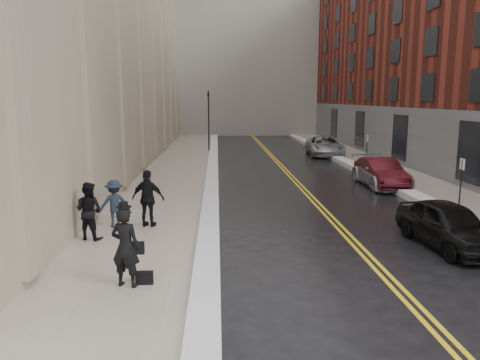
{
  "coord_description": "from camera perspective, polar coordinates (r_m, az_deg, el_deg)",
  "views": [
    {
      "loc": [
        -1.9,
        -10.06,
        4.6
      ],
      "look_at": [
        -1.06,
        7.05,
        1.6
      ],
      "focal_mm": 35.0,
      "sensor_mm": 36.0,
      "label": 1
    }
  ],
  "objects": [
    {
      "name": "car_black",
      "position": [
        15.97,
        24.05,
        -5.0
      ],
      "size": [
        2.12,
        4.38,
        1.44
      ],
      "primitive_type": "imported",
      "rotation": [
        0.0,
        0.0,
        0.1
      ],
      "color": "black",
      "rests_on": "ground"
    },
    {
      "name": "snow_ridge_right",
      "position": [
        27.94,
        16.13,
        0.38
      ],
      "size": [
        0.85,
        60.8,
        0.3
      ],
      "primitive_type": "cube",
      "color": "white",
      "rests_on": "ground"
    },
    {
      "name": "snow_ridge_left",
      "position": [
        26.44,
        -3.42,
        0.19
      ],
      "size": [
        0.7,
        60.8,
        0.26
      ],
      "primitive_type": "cube",
      "color": "white",
      "rests_on": "ground"
    },
    {
      "name": "car_silver_far",
      "position": [
        38.49,
        10.29,
        4.09
      ],
      "size": [
        3.02,
        5.83,
        1.57
      ],
      "primitive_type": "imported",
      "rotation": [
        0.0,
        0.0,
        -0.07
      ],
      "color": "#A6AAAE",
      "rests_on": "ground"
    },
    {
      "name": "pedestrian_b",
      "position": [
        16.89,
        -15.06,
        -2.78
      ],
      "size": [
        1.21,
        0.92,
        1.66
      ],
      "primitive_type": "imported",
      "rotation": [
        0.0,
        0.0,
        3.46
      ],
      "color": "#19202E",
      "rests_on": "sidewalk_left"
    },
    {
      "name": "lane_stripe_a",
      "position": [
        26.8,
        6.42,
        0.0
      ],
      "size": [
        0.12,
        64.0,
        0.01
      ],
      "primitive_type": "cube",
      "color": "gold",
      "rests_on": "ground"
    },
    {
      "name": "pedestrian_a",
      "position": [
        15.63,
        -17.96,
        -3.59
      ],
      "size": [
        1.08,
        0.97,
        1.85
      ],
      "primitive_type": "imported",
      "rotation": [
        0.0,
        0.0,
        2.79
      ],
      "color": "black",
      "rests_on": "sidewalk_left"
    },
    {
      "name": "parking_sign_near",
      "position": [
        20.8,
        25.34,
        0.0
      ],
      "size": [
        0.06,
        0.35,
        2.23
      ],
      "color": "black",
      "rests_on": "ground"
    },
    {
      "name": "parking_sign_far",
      "position": [
        31.78,
        15.2,
        3.73
      ],
      "size": [
        0.06,
        0.35,
        2.23
      ],
      "color": "black",
      "rests_on": "ground"
    },
    {
      "name": "ground",
      "position": [
        11.22,
        7.41,
        -14.36
      ],
      "size": [
        160.0,
        160.0,
        0.0
      ],
      "primitive_type": "plane",
      "color": "black",
      "rests_on": "ground"
    },
    {
      "name": "pedestrian_main",
      "position": [
        11.51,
        -13.79,
        -7.95
      ],
      "size": [
        0.81,
        0.65,
        1.95
      ],
      "primitive_type": "imported",
      "rotation": [
        0.0,
        0.0,
        2.86
      ],
      "color": "black",
      "rests_on": "sidewalk_left"
    },
    {
      "name": "sidewalk_right",
      "position": [
        28.6,
        19.63,
        0.26
      ],
      "size": [
        3.0,
        64.0,
        0.15
      ],
      "primitive_type": "cube",
      "color": "gray",
      "rests_on": "ground"
    },
    {
      "name": "car_maroon",
      "position": [
        25.57,
        16.81,
        0.85
      ],
      "size": [
        1.61,
        4.55,
        1.5
      ],
      "primitive_type": "imported",
      "rotation": [
        0.0,
        0.0,
        0.01
      ],
      "color": "#3F0B12",
      "rests_on": "ground"
    },
    {
      "name": "sidewalk_left",
      "position": [
        26.57,
        -8.39,
        0.03
      ],
      "size": [
        4.0,
        64.0,
        0.15
      ],
      "primitive_type": "cube",
      "color": "gray",
      "rests_on": "ground"
    },
    {
      "name": "lane_stripe_b",
      "position": [
        26.84,
        6.92,
        0.01
      ],
      "size": [
        0.12,
        64.0,
        0.01
      ],
      "primitive_type": "cube",
      "color": "gold",
      "rests_on": "ground"
    },
    {
      "name": "car_silver_near",
      "position": [
        25.95,
        16.81,
        0.94
      ],
      "size": [
        2.09,
        5.07,
        1.47
      ],
      "primitive_type": "imported",
      "rotation": [
        0.0,
        0.0,
        0.01
      ],
      "color": "#A9ABB1",
      "rests_on": "ground"
    },
    {
      "name": "traffic_signal",
      "position": [
        40.09,
        -3.85,
        7.75
      ],
      "size": [
        0.18,
        0.15,
        5.2
      ],
      "color": "black",
      "rests_on": "ground"
    },
    {
      "name": "pedestrian_c",
      "position": [
        16.62,
        -11.13,
        -2.23
      ],
      "size": [
        1.26,
        0.77,
        2.0
      ],
      "primitive_type": "imported",
      "rotation": [
        0.0,
        0.0,
        2.89
      ],
      "color": "black",
      "rests_on": "sidewalk_left"
    }
  ]
}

